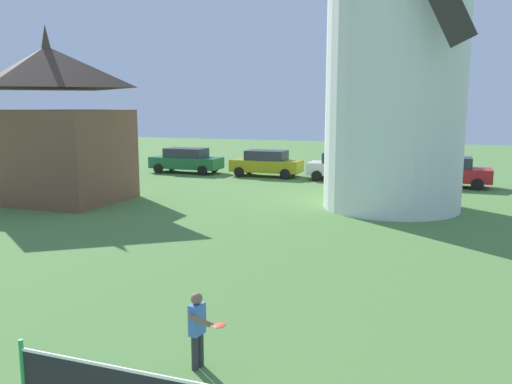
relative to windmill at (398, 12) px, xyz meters
name	(u,v)px	position (x,y,z in m)	size (l,w,h in m)	color
windmill	(398,12)	(0.00, 0.00, 0.00)	(10.22, 6.24, 16.25)	white
player_far	(198,326)	(-1.38, -14.95, -7.06)	(0.71, 0.60, 1.26)	#333338
parked_car_green	(186,160)	(-13.35, 7.57, -6.96)	(4.49, 1.88, 1.56)	#1E6638
parked_car_mustard	(266,163)	(-8.05, 7.67, -6.96)	(4.19, 1.90, 1.56)	#999919
parked_car_cream	(343,166)	(-3.40, 7.55, -6.96)	(3.93, 1.91, 1.56)	silver
parked_car_red	(446,171)	(2.05, 7.05, -6.96)	(4.47, 1.91, 1.56)	red
chapel	(51,126)	(-14.28, -3.26, -4.49)	(6.37, 4.71, 7.60)	brown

